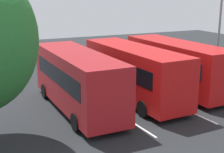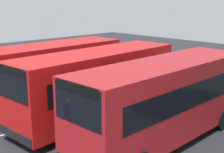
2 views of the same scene
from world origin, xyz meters
The scene contains 7 objects.
ground_plane centered at (0.00, 0.00, 0.00)m, with size 59.21×59.21×0.00m, color #232628.
bus_far_left centered at (0.53, -3.82, 1.84)m, with size 9.21×2.89×3.36m.
bus_center_left centered at (0.06, -0.23, 1.84)m, with size 9.23×2.97×3.36m.
bus_center_right centered at (-0.19, 3.60, 1.84)m, with size 9.16×2.75×3.36m.
street_lamp centered at (1.19, -7.82, 4.22)m, with size 0.53×2.39×7.31m.
lane_stripe_outer_left centered at (0.00, -1.88, 0.00)m, with size 11.00×0.12×0.01m, color silver.
lane_stripe_inner_left centered at (0.00, 1.88, 0.00)m, with size 11.00×0.12×0.01m, color silver.
Camera 2 is at (10.07, 11.14, 5.84)m, focal length 51.83 mm.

